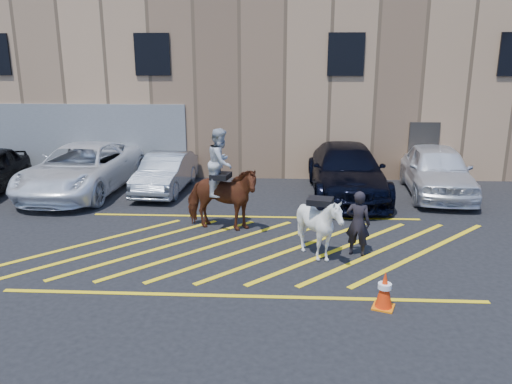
{
  "coord_description": "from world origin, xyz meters",
  "views": [
    {
      "loc": [
        0.76,
        -11.63,
        4.52
      ],
      "look_at": [
        0.14,
        0.2,
        1.3
      ],
      "focal_mm": 35.0,
      "sensor_mm": 36.0,
      "label": 1
    }
  ],
  "objects_px": {
    "saddled_white": "(319,226)",
    "traffic_cone": "(384,290)",
    "car_blue_suv": "(346,171)",
    "handler": "(358,223)",
    "car_silver_sedan": "(166,173)",
    "mounted_bay": "(221,190)",
    "car_white_suv": "(437,170)",
    "car_white_pickup": "(82,169)"
  },
  "relations": [
    {
      "from": "saddled_white",
      "to": "traffic_cone",
      "type": "xyz_separation_m",
      "value": [
        1.05,
        -2.32,
        -0.41
      ]
    },
    {
      "from": "car_blue_suv",
      "to": "handler",
      "type": "distance_m",
      "value": 5.3
    },
    {
      "from": "car_silver_sedan",
      "to": "mounted_bay",
      "type": "xyz_separation_m",
      "value": [
        2.4,
        -3.88,
        0.46
      ]
    },
    {
      "from": "car_white_suv",
      "to": "car_blue_suv",
      "type": "bearing_deg",
      "value": -169.5
    },
    {
      "from": "car_white_pickup",
      "to": "car_silver_sedan",
      "type": "bearing_deg",
      "value": 9.68
    },
    {
      "from": "car_blue_suv",
      "to": "saddled_white",
      "type": "xyz_separation_m",
      "value": [
        -1.29,
        -5.54,
        -0.05
      ]
    },
    {
      "from": "handler",
      "to": "car_blue_suv",
      "type": "bearing_deg",
      "value": -75.54
    },
    {
      "from": "car_blue_suv",
      "to": "saddled_white",
      "type": "relative_size",
      "value": 3.48
    },
    {
      "from": "car_white_pickup",
      "to": "car_silver_sedan",
      "type": "distance_m",
      "value": 2.83
    },
    {
      "from": "car_white_suv",
      "to": "saddled_white",
      "type": "relative_size",
      "value": 2.98
    },
    {
      "from": "traffic_cone",
      "to": "saddled_white",
      "type": "bearing_deg",
      "value": 114.34
    },
    {
      "from": "car_white_pickup",
      "to": "saddled_white",
      "type": "relative_size",
      "value": 3.59
    },
    {
      "from": "mounted_bay",
      "to": "saddled_white",
      "type": "distance_m",
      "value": 3.12
    },
    {
      "from": "car_white_pickup",
      "to": "saddled_white",
      "type": "height_order",
      "value": "car_white_pickup"
    },
    {
      "from": "saddled_white",
      "to": "traffic_cone",
      "type": "height_order",
      "value": "saddled_white"
    },
    {
      "from": "handler",
      "to": "saddled_white",
      "type": "bearing_deg",
      "value": 34.48
    },
    {
      "from": "car_silver_sedan",
      "to": "saddled_white",
      "type": "height_order",
      "value": "saddled_white"
    },
    {
      "from": "car_silver_sedan",
      "to": "saddled_white",
      "type": "distance_m",
      "value": 7.54
    },
    {
      "from": "saddled_white",
      "to": "car_white_suv",
      "type": "bearing_deg",
      "value": 53.33
    },
    {
      "from": "car_silver_sedan",
      "to": "car_blue_suv",
      "type": "xyz_separation_m",
      "value": [
        6.16,
        -0.2,
        0.18
      ]
    },
    {
      "from": "mounted_bay",
      "to": "saddled_white",
      "type": "height_order",
      "value": "mounted_bay"
    },
    {
      "from": "car_white_pickup",
      "to": "car_blue_suv",
      "type": "xyz_separation_m",
      "value": [
        8.97,
        0.09,
        0.01
      ]
    },
    {
      "from": "car_silver_sedan",
      "to": "car_white_pickup",
      "type": "bearing_deg",
      "value": -170.24
    },
    {
      "from": "car_white_pickup",
      "to": "handler",
      "type": "relative_size",
      "value": 3.8
    },
    {
      "from": "car_white_suv",
      "to": "mounted_bay",
      "type": "bearing_deg",
      "value": -144.6
    },
    {
      "from": "car_silver_sedan",
      "to": "handler",
      "type": "distance_m",
      "value": 7.97
    },
    {
      "from": "car_silver_sedan",
      "to": "traffic_cone",
      "type": "bearing_deg",
      "value": -49.89
    },
    {
      "from": "car_blue_suv",
      "to": "traffic_cone",
      "type": "bearing_deg",
      "value": -92.31
    },
    {
      "from": "mounted_bay",
      "to": "traffic_cone",
      "type": "bearing_deg",
      "value": -49.93
    },
    {
      "from": "car_white_pickup",
      "to": "traffic_cone",
      "type": "bearing_deg",
      "value": -37.94
    },
    {
      "from": "car_blue_suv",
      "to": "mounted_bay",
      "type": "xyz_separation_m",
      "value": [
        -3.76,
        -3.68,
        0.28
      ]
    },
    {
      "from": "car_white_suv",
      "to": "traffic_cone",
      "type": "xyz_separation_m",
      "value": [
        -3.29,
        -8.14,
        -0.47
      ]
    },
    {
      "from": "car_blue_suv",
      "to": "traffic_cone",
      "type": "xyz_separation_m",
      "value": [
        -0.24,
        -7.86,
        -0.47
      ]
    },
    {
      "from": "traffic_cone",
      "to": "car_white_suv",
      "type": "bearing_deg",
      "value": 68.02
    },
    {
      "from": "saddled_white",
      "to": "car_blue_suv",
      "type": "bearing_deg",
      "value": 76.93
    },
    {
      "from": "car_white_suv",
      "to": "handler",
      "type": "bearing_deg",
      "value": -116.34
    },
    {
      "from": "car_white_pickup",
      "to": "mounted_bay",
      "type": "bearing_deg",
      "value": -30.8
    },
    {
      "from": "car_white_suv",
      "to": "handler",
      "type": "relative_size",
      "value": 3.16
    },
    {
      "from": "car_blue_suv",
      "to": "car_white_suv",
      "type": "bearing_deg",
      "value": 4.66
    },
    {
      "from": "mounted_bay",
      "to": "traffic_cone",
      "type": "height_order",
      "value": "mounted_bay"
    },
    {
      "from": "car_white_suv",
      "to": "car_silver_sedan",
      "type": "bearing_deg",
      "value": -174.26
    },
    {
      "from": "car_silver_sedan",
      "to": "car_blue_suv",
      "type": "distance_m",
      "value": 6.17
    }
  ]
}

